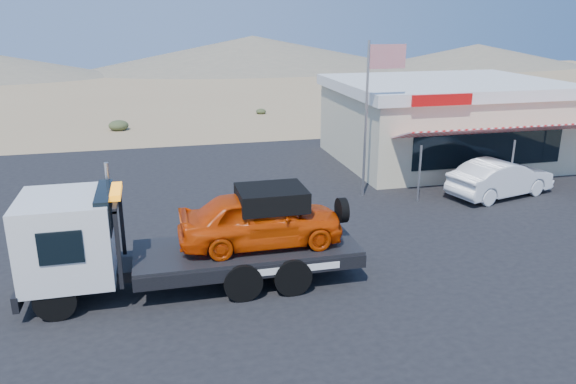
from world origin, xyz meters
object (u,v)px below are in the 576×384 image
object	(u,v)px
tow_truck	(186,233)
jerky_store	(443,120)
flagpole	(372,101)
white_sedan	(501,178)

from	to	relation	value
tow_truck	jerky_store	size ratio (longest dim) A/B	0.82
jerky_store	flagpole	bearing A→B (deg)	-141.21
flagpole	white_sedan	bearing A→B (deg)	-15.50
tow_truck	white_sedan	world-z (taller)	tow_truck
tow_truck	white_sedan	bearing A→B (deg)	21.26
jerky_store	white_sedan	bearing A→B (deg)	-95.52
white_sedan	jerky_store	distance (m)	6.02
jerky_store	flagpole	size ratio (longest dim) A/B	1.73
tow_truck	white_sedan	xyz separation A→B (m)	(12.57, 4.89, -0.78)
white_sedan	flagpole	bearing A→B (deg)	59.89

